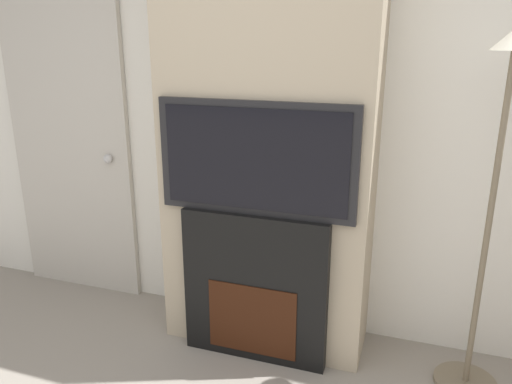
{
  "coord_description": "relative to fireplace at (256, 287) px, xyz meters",
  "views": [
    {
      "loc": [
        0.8,
        -0.78,
        1.77
      ],
      "look_at": [
        0.0,
        1.58,
        0.98
      ],
      "focal_mm": 35.0,
      "sensor_mm": 36.0,
      "label": 1
    }
  ],
  "objects": [
    {
      "name": "fireplace",
      "position": [
        0.0,
        0.0,
        0.0
      ],
      "size": [
        0.82,
        0.15,
        0.86
      ],
      "color": "black",
      "rests_on": "ground_plane"
    },
    {
      "name": "floor_lamp",
      "position": [
        1.14,
        0.1,
        0.62
      ],
      "size": [
        0.32,
        0.32,
        1.81
      ],
      "color": "#726651",
      "rests_on": "ground_plane"
    },
    {
      "name": "entry_door",
      "position": [
        -1.47,
        0.39,
        0.6
      ],
      "size": [
        0.92,
        0.09,
        2.06
      ],
      "color": "#BCB7AD",
      "rests_on": "ground_plane"
    },
    {
      "name": "wall_back",
      "position": [
        0.0,
        0.45,
        0.92
      ],
      "size": [
        6.0,
        0.06,
        2.7
      ],
      "color": "silver",
      "rests_on": "ground_plane"
    },
    {
      "name": "television",
      "position": [
        0.0,
        -0.0,
        0.73
      ],
      "size": [
        1.06,
        0.07,
        0.6
      ],
      "color": "black",
      "rests_on": "fireplace"
    },
    {
      "name": "chimney_breast",
      "position": [
        0.0,
        0.21,
        0.92
      ],
      "size": [
        1.16,
        0.42,
        2.7
      ],
      "color": "tan",
      "rests_on": "ground_plane"
    }
  ]
}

